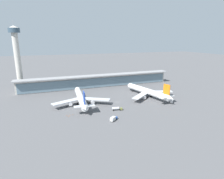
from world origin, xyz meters
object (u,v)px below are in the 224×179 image
(safety_cone_bravo, at_px, (73,114))
(safety_cone_charlie, at_px, (70,115))
(control_tower, at_px, (17,54))
(safety_cone_delta, at_px, (67,115))
(safety_cone_alpha, at_px, (68,116))
(service_truck_under_wing_red, at_px, (172,101))
(airliner_left_stand, at_px, (81,98))
(airliner_centre_stand, at_px, (148,92))
(service_truck_mid_apron_blue, at_px, (113,119))
(service_truck_near_nose_olive, at_px, (117,108))

(safety_cone_bravo, relative_size, safety_cone_charlie, 1.00)
(control_tower, relative_size, safety_cone_charlie, 109.23)
(safety_cone_delta, bearing_deg, safety_cone_charlie, -3.52)
(safety_cone_alpha, bearing_deg, safety_cone_delta, 105.20)
(safety_cone_bravo, bearing_deg, safety_cone_charlie, -171.33)
(service_truck_under_wing_red, xyz_separation_m, safety_cone_delta, (-95.20, 3.60, -1.37))
(service_truck_under_wing_red, xyz_separation_m, safety_cone_bravo, (-90.56, 3.82, -1.37))
(airliner_left_stand, relative_size, safety_cone_alpha, 96.61)
(control_tower, xyz_separation_m, safety_cone_bravo, (43.59, -95.72, -41.29))
(airliner_centre_stand, bearing_deg, airliner_left_stand, 177.65)
(service_truck_mid_apron_blue, height_order, safety_cone_bravo, service_truck_mid_apron_blue)
(safety_cone_bravo, distance_m, safety_cone_delta, 4.65)
(airliner_left_stand, xyz_separation_m, safety_cone_delta, (-15.96, -23.46, -5.35))
(control_tower, bearing_deg, service_truck_mid_apron_blue, -59.48)
(airliner_centre_stand, height_order, safety_cone_charlie, airliner_centre_stand)
(airliner_left_stand, distance_m, safety_cone_bravo, 26.39)
(control_tower, bearing_deg, service_truck_under_wing_red, -36.57)
(airliner_centre_stand, height_order, safety_cone_alpha, airliner_centre_stand)
(safety_cone_alpha, height_order, safety_cone_charlie, same)
(service_truck_under_wing_red, distance_m, control_tower, 171.74)
(airliner_centre_stand, height_order, safety_cone_delta, airliner_centre_stand)
(service_truck_near_nose_olive, xyz_separation_m, service_truck_under_wing_red, (54.78, -0.45, -0.02))
(control_tower, bearing_deg, safety_cone_delta, -67.90)
(control_tower, xyz_separation_m, safety_cone_charlie, (41.22, -96.08, -41.29))
(control_tower, xyz_separation_m, safety_cone_delta, (38.95, -95.94, -41.29))
(service_truck_near_nose_olive, distance_m, service_truck_under_wing_red, 54.79)
(service_truck_near_nose_olive, distance_m, control_tower, 133.07)
(airliner_centre_stand, xyz_separation_m, safety_cone_bravo, (-79.75, -20.43, -5.35))
(service_truck_near_nose_olive, height_order, control_tower, control_tower)
(service_truck_mid_apron_blue, relative_size, safety_cone_alpha, 10.24)
(service_truck_under_wing_red, bearing_deg, safety_cone_delta, 177.84)
(airliner_centre_stand, height_order, service_truck_near_nose_olive, airliner_centre_stand)
(airliner_centre_stand, relative_size, safety_cone_delta, 95.94)
(safety_cone_alpha, bearing_deg, service_truck_near_nose_olive, -0.71)
(service_truck_mid_apron_blue, bearing_deg, safety_cone_charlie, 142.64)
(safety_cone_bravo, xyz_separation_m, safety_cone_delta, (-4.64, -0.22, 0.00))
(airliner_left_stand, relative_size, control_tower, 0.88)
(safety_cone_delta, bearing_deg, service_truck_near_nose_olive, -4.46)
(airliner_left_stand, xyz_separation_m, safety_cone_bravo, (-11.32, -23.24, -5.35))
(airliner_centre_stand, xyz_separation_m, control_tower, (-123.34, 75.29, 35.94))
(safety_cone_alpha, relative_size, safety_cone_bravo, 1.00)
(service_truck_mid_apron_blue, height_order, safety_cone_delta, service_truck_mid_apron_blue)
(safety_cone_alpha, bearing_deg, safety_cone_bravo, 36.33)
(service_truck_near_nose_olive, bearing_deg, airliner_centre_stand, 28.42)
(airliner_left_stand, height_order, safety_cone_charlie, airliner_left_stand)
(safety_cone_alpha, distance_m, safety_cone_charlie, 2.96)
(safety_cone_charlie, relative_size, safety_cone_delta, 1.00)
(airliner_centre_stand, xyz_separation_m, service_truck_near_nose_olive, (-43.97, -23.80, -3.96))
(airliner_left_stand, bearing_deg, safety_cone_bravo, -115.97)
(safety_cone_bravo, bearing_deg, safety_cone_alpha, -143.67)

